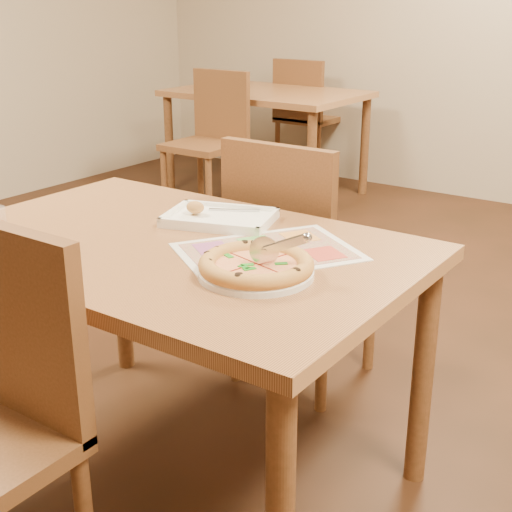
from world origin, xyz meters
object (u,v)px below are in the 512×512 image
Objects in this scene: bg_chair_far at (304,105)px; plate at (256,273)px; dining_table at (173,272)px; chair_far at (291,238)px; pizza at (256,265)px; pizza_cutter at (279,246)px; appetizer_tray at (218,219)px; bg_chair_near at (213,125)px; menu at (268,252)px; bg_table at (266,103)px.

plate is (1.92, -3.37, 0.16)m from bg_chair_far.
chair_far reaches higher than dining_table.
pizza_cutter reaches higher than pizza.
appetizer_tray is (-0.01, 0.21, 0.10)m from dining_table.
bg_chair_far is 1.72× the size of plate.
bg_chair_near is at bearing -44.94° from chair_far.
pizza is at bearing -40.50° from plate.
appetizer_tray reaches higher than plate.
dining_table is 4.79× the size of pizza.
dining_table is 2.97× the size of menu.
dining_table is 3.70× the size of appetizer_tray.
bg_chair_far is (-1.60, 3.30, -0.07)m from dining_table.
appetizer_tray reaches higher than bg_table.
bg_table is (-1.60, 2.20, 0.07)m from chair_far.
bg_chair_near reaches higher than menu.
plate is at bearing 172.29° from pizza_cutter.
chair_far is 1.73× the size of pizza.
bg_chair_far is 3.89m from plate.
appetizer_tray reaches higher than pizza.
bg_table is 3.46m from plate.
pizza_cutter reaches higher than bg_table.
bg_chair_near is (-1.60, 1.60, 0.00)m from chair_far.
chair_far is at bearing 90.00° from dining_table.
menu is at bearing 17.13° from dining_table.
menu is (0.26, -0.52, 0.16)m from chair_far.
plate is 2.19× the size of pizza_cutter.
bg_table is 3.70× the size of appetizer_tray.
pizza_cutter is (0.05, 0.02, 0.05)m from pizza.
chair_far is at bearing 120.65° from bg_chair_far.
bg_table is 0.51m from bg_chair_far.
pizza_cutter reaches higher than menu.
bg_table is 4.77× the size of plate.
menu is (0.26, 0.08, 0.09)m from dining_table.
chair_far is 0.36× the size of bg_table.
bg_chair_far reaches higher than appetizer_tray.
dining_table is 0.35m from plate.
pizza reaches higher than plate.
pizza is 0.17m from menu.
dining_table is 3.22m from bg_table.
bg_table is 3.46m from pizza.
bg_chair_far is at bearing 92.74° from pizza_cutter.
pizza is (0.33, -0.07, 0.11)m from dining_table.
bg_chair_far is (0.00, 0.50, -0.07)m from bg_table.
chair_far is 3.77× the size of pizza_cutter.
bg_chair_far reaches higher than pizza_cutter.
appetizer_tray is (-0.38, 0.26, -0.07)m from pizza_cutter.
pizza is at bearing 174.39° from pizza_cutter.
menu reaches higher than dining_table.
chair_far is 3.14m from bg_chair_far.
pizza_cutter is (1.98, -2.25, 0.23)m from bg_chair_near.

